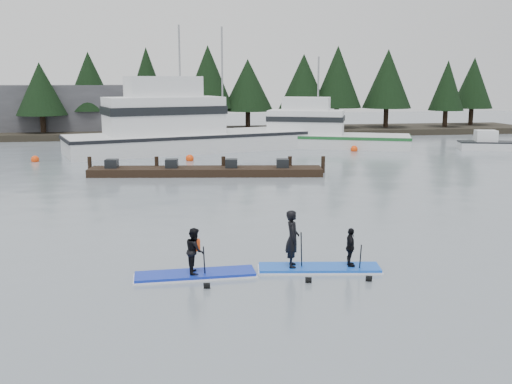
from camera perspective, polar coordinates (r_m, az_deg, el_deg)
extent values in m
plane|color=gray|center=(17.35, 3.25, -7.36)|extent=(160.00, 160.00, 0.00)
cube|color=#2D281E|center=(58.39, -5.78, 5.98)|extent=(70.00, 8.00, 0.60)
cube|color=#4C4C51|center=(61.01, -19.30, 7.71)|extent=(18.00, 6.00, 5.00)
cube|color=silver|center=(45.59, -6.27, 4.31)|extent=(20.15, 10.57, 2.59)
cube|color=white|center=(44.64, -9.19, 7.57)|extent=(9.47, 6.16, 2.81)
cylinder|color=gray|center=(44.96, -7.60, 11.06)|extent=(0.14, 0.14, 8.17)
cube|color=silver|center=(48.12, 6.93, 4.62)|extent=(14.16, 8.63, 1.95)
cube|color=white|center=(48.12, 5.02, 6.99)|extent=(6.76, 4.87, 1.95)
cylinder|color=gray|center=(47.90, 6.22, 9.55)|extent=(0.14, 0.14, 6.30)
cube|color=silver|center=(49.55, 22.88, 4.28)|extent=(5.94, 3.20, 0.66)
cube|color=black|center=(33.60, -5.03, 2.07)|extent=(13.70, 3.78, 0.45)
sphere|color=#F4410C|center=(41.90, -21.21, 2.84)|extent=(0.54, 0.54, 0.54)
sphere|color=#F4410C|center=(39.79, -6.64, 3.12)|extent=(0.56, 0.56, 0.56)
sphere|color=#F4410C|center=(45.54, 9.78, 4.04)|extent=(0.57, 0.57, 0.57)
cube|color=#122AB0|center=(16.46, -6.09, -8.21)|extent=(3.41, 0.88, 0.13)
imported|color=black|center=(16.24, -6.14, -5.83)|extent=(0.50, 0.64, 1.31)
cube|color=#EC4613|center=(16.19, -6.16, -5.30)|extent=(0.30, 0.20, 0.32)
cylinder|color=black|center=(16.19, -5.16, -7.57)|extent=(0.15, 0.89, 1.51)
cube|color=blue|center=(17.00, 6.34, -7.58)|extent=(3.63, 1.36, 0.12)
imported|color=black|center=(16.66, 3.67, -4.67)|extent=(0.49, 0.67, 1.69)
cylinder|color=black|center=(16.60, 4.57, -6.33)|extent=(0.31, 0.94, 1.64)
imported|color=black|center=(16.94, 9.42, -5.47)|extent=(0.38, 0.71, 1.15)
cylinder|color=black|center=(16.92, 10.34, -7.18)|extent=(0.28, 0.84, 1.46)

